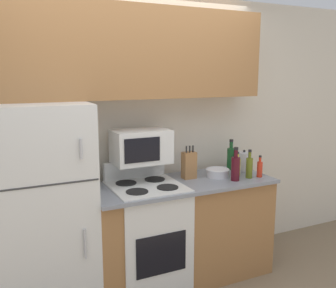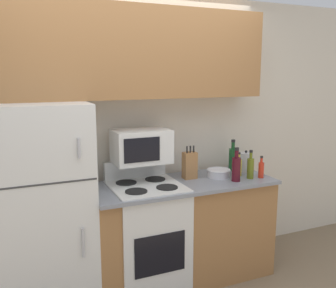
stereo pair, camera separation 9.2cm
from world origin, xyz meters
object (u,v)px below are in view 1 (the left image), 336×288
(bottle_cooking_spray, at_px, (237,166))
(bottle_wine_green, at_px, (231,158))
(knife_block, at_px, (189,165))
(bottle_olive_oil, at_px, (249,167))
(refrigerator, at_px, (44,211))
(stove, at_px, (147,236))
(bowl, at_px, (218,172))
(microwave, at_px, (141,146))
(bottle_hot_sauce, at_px, (260,169))
(kettle, at_px, (244,162))
(bottle_wine_red, at_px, (235,167))

(bottle_cooking_spray, height_order, bottle_wine_green, bottle_wine_green)
(knife_block, distance_m, bottle_olive_oil, 0.55)
(bottle_olive_oil, bearing_deg, refrigerator, 173.97)
(refrigerator, bearing_deg, bottle_wine_green, 4.54)
(refrigerator, height_order, stove, refrigerator)
(stove, relative_size, bowl, 5.02)
(bottle_cooking_spray, bearing_deg, bottle_wine_green, 70.75)
(microwave, bearing_deg, stove, -94.32)
(stove, relative_size, bottle_hot_sauce, 5.43)
(bottle_olive_oil, distance_m, kettle, 0.23)
(knife_block, xyz_separation_m, bottle_hot_sauce, (0.60, -0.24, -0.04))
(knife_block, distance_m, kettle, 0.60)
(knife_block, relative_size, bottle_hot_sauce, 1.50)
(bottle_wine_red, xyz_separation_m, kettle, (0.26, 0.23, -0.02))
(stove, xyz_separation_m, bottle_wine_red, (0.78, -0.17, 0.56))
(bottle_wine_green, bearing_deg, refrigerator, -175.46)
(bottle_wine_red, bearing_deg, bottle_olive_oil, 6.49)
(bowl, bearing_deg, stove, -179.67)
(refrigerator, height_order, bottle_cooking_spray, refrigerator)
(bottle_cooking_spray, relative_size, bottle_wine_green, 0.73)
(knife_block, bearing_deg, bowl, -14.35)
(bowl, bearing_deg, bottle_hot_sauce, -26.50)
(knife_block, distance_m, bottle_wine_green, 0.54)
(bottle_wine_green, relative_size, bottle_wine_red, 1.00)
(refrigerator, distance_m, bottle_wine_red, 1.62)
(bottle_wine_green, relative_size, bottle_hot_sauce, 1.50)
(bottle_cooking_spray, xyz_separation_m, bottle_wine_green, (0.07, 0.21, 0.03))
(stove, xyz_separation_m, microwave, (0.01, 0.14, 0.76))
(microwave, bearing_deg, knife_block, -8.47)
(stove, bearing_deg, bottle_wine_red, -12.15)
(bottle_wine_green, xyz_separation_m, kettle, (0.07, -0.12, -0.02))
(microwave, bearing_deg, refrigerator, -173.24)
(microwave, xyz_separation_m, bottle_cooking_spray, (0.89, -0.16, -0.23))
(microwave, xyz_separation_m, bowl, (0.70, -0.13, -0.28))
(knife_block, relative_size, bottle_wine_red, 1.00)
(bottle_wine_green, bearing_deg, bottle_olive_oil, -94.82)
(bottle_olive_oil, bearing_deg, bottle_hot_sauce, -9.72)
(microwave, relative_size, bottle_wine_red, 1.60)
(bowl, bearing_deg, knife_block, 165.65)
(refrigerator, distance_m, knife_block, 1.28)
(refrigerator, bearing_deg, bottle_wine_red, -7.31)
(bottle_olive_oil, height_order, bottle_hot_sauce, bottle_olive_oil)
(refrigerator, bearing_deg, knife_block, 1.52)
(stove, relative_size, microwave, 2.26)
(bottle_olive_oil, bearing_deg, bottle_cooking_spray, 109.92)
(bottle_olive_oil, bearing_deg, bottle_wine_red, -173.51)
(microwave, xyz_separation_m, bottle_wine_green, (0.96, 0.04, -0.20))
(bottle_hot_sauce, bearing_deg, bottle_wine_red, -179.82)
(bottle_wine_green, distance_m, kettle, 0.14)
(kettle, bearing_deg, bottle_cooking_spray, -147.78)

